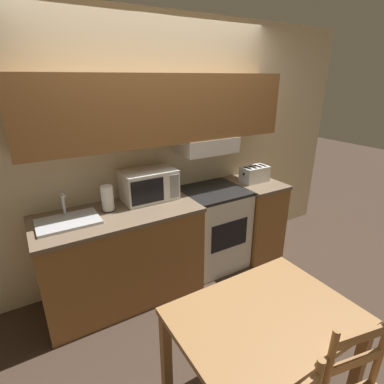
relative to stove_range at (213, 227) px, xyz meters
The scene contains 10 objects.
ground_plane 0.72m from the stove_range, 147.79° to the left, with size 16.00×16.00×0.00m, color #3D2D23.
wall_back 1.15m from the stove_range, 152.49° to the left, with size 4.92×0.38×2.55m.
lower_counter_main 1.03m from the stove_range, behind, with size 1.43×0.66×0.89m.
lower_counter_right_stub 0.56m from the stove_range, ahead, with size 0.47×0.66×0.89m.
stove_range is the anchor object (origin of this frame).
microwave 0.90m from the stove_range, behind, with size 0.50×0.33×0.29m.
toaster 0.76m from the stove_range, ahead, with size 0.32×0.18×0.17m.
sink_basin 1.52m from the stove_range, behind, with size 0.48×0.32×0.24m.
paper_towel_roll 1.22m from the stove_range, behind, with size 0.12×0.12×0.23m.
dining_table 1.63m from the stove_range, 114.27° to the right, with size 1.02×0.73×0.75m.
Camera 1 is at (-1.22, -2.70, 1.99)m, focal length 28.00 mm.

